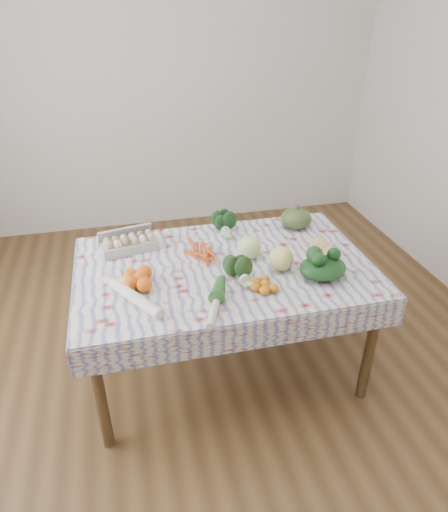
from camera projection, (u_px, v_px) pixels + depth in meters
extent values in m
plane|color=#53371C|center=(224.00, 365.00, 2.97)|extent=(4.50, 4.50, 0.00)
cube|color=silver|center=(167.00, 81.00, 4.16)|extent=(4.00, 0.04, 2.80)
cube|color=brown|center=(224.00, 270.00, 2.60)|extent=(1.60, 1.00, 0.04)
cylinder|color=brown|center=(100.00, 397.00, 2.27)|extent=(0.06, 0.06, 0.71)
cylinder|color=brown|center=(369.00, 350.00, 2.57)|extent=(0.06, 0.06, 0.71)
cylinder|color=brown|center=(100.00, 297.00, 3.01)|extent=(0.06, 0.06, 0.71)
cylinder|color=brown|center=(309.00, 270.00, 3.31)|extent=(0.06, 0.06, 0.71)
cube|color=silver|center=(224.00, 266.00, 2.59)|extent=(1.66, 1.06, 0.01)
cube|color=#B6B5B0|center=(130.00, 245.00, 2.70)|extent=(0.35, 0.19, 0.09)
cube|color=#D34F15|center=(202.00, 254.00, 2.65)|extent=(0.24, 0.22, 0.04)
ellipsoid|color=#183A19|center=(224.00, 223.00, 2.90)|extent=(0.16, 0.14, 0.13)
ellipsoid|color=#435627|center=(296.00, 218.00, 2.97)|extent=(0.21, 0.21, 0.13)
sphere|color=#C9DD8B|center=(249.00, 248.00, 2.62)|extent=(0.18, 0.18, 0.14)
ellipsoid|color=tan|center=(326.00, 248.00, 2.65)|extent=(0.11, 0.23, 0.11)
cube|color=orange|center=(141.00, 278.00, 2.39)|extent=(0.28, 0.28, 0.08)
ellipsoid|color=#21471A|center=(240.00, 273.00, 2.42)|extent=(0.16, 0.16, 0.10)
cube|color=orange|center=(265.00, 284.00, 2.37)|extent=(0.21, 0.21, 0.05)
sphere|color=#EDE678|center=(281.00, 259.00, 2.51)|extent=(0.16, 0.16, 0.14)
ellipsoid|color=black|center=(323.00, 268.00, 2.45)|extent=(0.28, 0.23, 0.11)
cylinder|color=white|center=(136.00, 298.00, 2.26)|extent=(0.27, 0.37, 0.06)
cylinder|color=silver|center=(216.00, 303.00, 2.24)|extent=(0.17, 0.36, 0.04)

